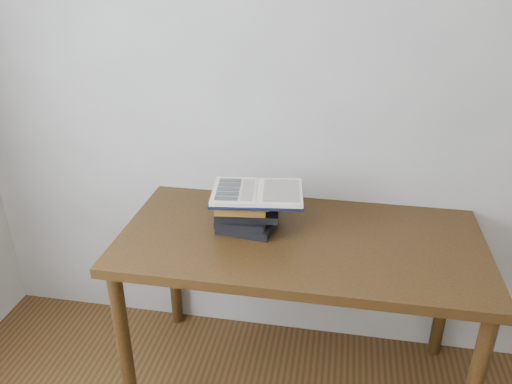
# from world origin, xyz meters

# --- Properties ---
(room_shell) EXTENTS (3.54, 3.54, 2.62)m
(room_shell) POSITION_xyz_m (-0.08, 0.01, 1.63)
(room_shell) COLOR beige
(room_shell) RESTS_ON ground
(desk) EXTENTS (1.51, 0.75, 0.81)m
(desk) POSITION_xyz_m (-0.07, 1.38, 0.71)
(desk) COLOR #472F11
(desk) RESTS_ON ground
(book_stack) EXTENTS (0.28, 0.21, 0.15)m
(book_stack) POSITION_xyz_m (-0.31, 1.41, 0.88)
(book_stack) COLOR black
(book_stack) RESTS_ON desk
(open_book) EXTENTS (0.41, 0.31, 0.03)m
(open_book) POSITION_xyz_m (-0.26, 1.42, 0.97)
(open_book) COLOR black
(open_book) RESTS_ON book_stack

